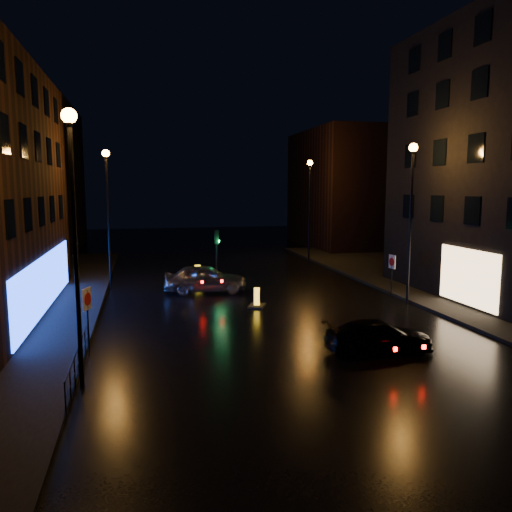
# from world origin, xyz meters

# --- Properties ---
(ground) EXTENTS (120.00, 120.00, 0.00)m
(ground) POSITION_xyz_m (0.00, 0.00, 0.00)
(ground) COLOR black
(ground) RESTS_ON ground
(pavement_right) EXTENTS (12.00, 44.00, 0.15)m
(pavement_right) POSITION_xyz_m (14.00, 8.00, 0.07)
(pavement_right) COLOR black
(pavement_right) RESTS_ON ground
(building_far_left) EXTENTS (8.00, 16.00, 14.00)m
(building_far_left) POSITION_xyz_m (-16.00, 35.00, 7.00)
(building_far_left) COLOR black
(building_far_left) RESTS_ON ground
(building_far_right) EXTENTS (8.00, 14.00, 12.00)m
(building_far_right) POSITION_xyz_m (15.00, 32.00, 6.00)
(building_far_right) COLOR black
(building_far_right) RESTS_ON ground
(street_lamp_lnear) EXTENTS (0.44, 0.44, 8.37)m
(street_lamp_lnear) POSITION_xyz_m (-7.80, -2.00, 5.56)
(street_lamp_lnear) COLOR black
(street_lamp_lnear) RESTS_ON ground
(street_lamp_lfar) EXTENTS (0.44, 0.44, 8.37)m
(street_lamp_lfar) POSITION_xyz_m (-7.80, 14.00, 5.56)
(street_lamp_lfar) COLOR black
(street_lamp_lfar) RESTS_ON ground
(street_lamp_rnear) EXTENTS (0.44, 0.44, 8.37)m
(street_lamp_rnear) POSITION_xyz_m (7.80, 6.00, 5.56)
(street_lamp_rnear) COLOR black
(street_lamp_rnear) RESTS_ON ground
(street_lamp_rfar) EXTENTS (0.44, 0.44, 8.37)m
(street_lamp_rfar) POSITION_xyz_m (7.80, 22.00, 5.56)
(street_lamp_rfar) COLOR black
(street_lamp_rfar) RESTS_ON ground
(traffic_signal) EXTENTS (1.40, 2.40, 3.45)m
(traffic_signal) POSITION_xyz_m (-1.20, 14.00, 0.50)
(traffic_signal) COLOR black
(traffic_signal) RESTS_ON ground
(guard_railing) EXTENTS (0.05, 6.04, 1.00)m
(guard_railing) POSITION_xyz_m (-8.00, -1.00, 0.74)
(guard_railing) COLOR black
(guard_railing) RESTS_ON ground
(silver_hatchback) EXTENTS (4.95, 2.32, 1.64)m
(silver_hatchback) POSITION_xyz_m (-2.29, 11.34, 0.82)
(silver_hatchback) COLOR #9C9EA3
(silver_hatchback) RESTS_ON ground
(dark_sedan) EXTENTS (4.12, 1.74, 1.19)m
(dark_sedan) POSITION_xyz_m (2.67, -0.92, 0.59)
(dark_sedan) COLOR black
(dark_sedan) RESTS_ON ground
(bollard_near) EXTENTS (1.17, 1.36, 1.00)m
(bollard_near) POSITION_xyz_m (-0.16, 7.09, 0.22)
(bollard_near) COLOR black
(bollard_near) RESTS_ON ground
(bollard_far) EXTENTS (1.21, 1.54, 1.19)m
(bollard_far) POSITION_xyz_m (-2.42, 14.12, 0.26)
(bollard_far) COLOR black
(bollard_far) RESTS_ON ground
(road_sign_left) EXTENTS (0.26, 0.58, 2.49)m
(road_sign_left) POSITION_xyz_m (-7.90, 1.31, 1.86)
(road_sign_left) COLOR black
(road_sign_left) RESTS_ON ground
(road_sign_right) EXTENTS (0.14, 0.57, 2.35)m
(road_sign_right) POSITION_xyz_m (7.90, 7.93, 1.76)
(road_sign_right) COLOR black
(road_sign_right) RESTS_ON ground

